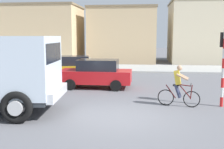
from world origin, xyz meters
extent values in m
plane|color=slate|center=(0.00, 0.00, 0.00)|extent=(120.00, 120.00, 0.00)
cube|color=#ADADA8|center=(0.00, 14.42, 0.08)|extent=(80.00, 5.00, 0.16)
cube|color=silver|center=(-2.49, 0.27, 0.80)|extent=(0.42, 2.39, 0.36)
cube|color=black|center=(-2.64, 0.26, 2.30)|extent=(0.28, 2.13, 0.70)
torus|color=black|center=(-3.67, 1.46, 0.55)|extent=(1.12, 0.32, 1.10)
cylinder|color=beige|center=(-3.67, 1.46, 0.55)|extent=(0.52, 0.34, 0.50)
torus|color=black|center=(-3.47, -1.09, 0.55)|extent=(1.12, 0.32, 1.10)
cylinder|color=beige|center=(-3.47, -1.09, 0.55)|extent=(0.52, 0.34, 0.50)
torus|color=black|center=(2.68, 1.74, 0.34)|extent=(0.67, 0.18, 0.68)
torus|color=black|center=(1.65, 1.96, 0.34)|extent=(0.67, 0.18, 0.68)
cylinder|color=#591E1E|center=(2.34, 1.81, 0.91)|extent=(0.59, 0.17, 0.09)
cylinder|color=#591E1E|center=(2.40, 1.80, 0.66)|extent=(0.51, 0.15, 0.57)
cylinder|color=#591E1E|center=(1.85, 1.92, 0.61)|extent=(0.44, 0.13, 0.57)
cylinder|color=#591E1E|center=(2.65, 1.74, 0.64)|extent=(0.10, 0.06, 0.59)
cylinder|color=black|center=(2.63, 1.75, 0.95)|extent=(0.13, 0.50, 0.03)
cube|color=black|center=(2.05, 1.87, 0.88)|extent=(0.26, 0.17, 0.06)
cube|color=gold|center=(2.10, 1.86, 1.21)|extent=(0.35, 0.37, 0.59)
sphere|color=tan|center=(2.16, 1.85, 1.61)|extent=(0.22, 0.22, 0.22)
cylinder|color=#2D334C|center=(2.15, 1.95, 0.65)|extent=(0.32, 0.18, 0.57)
cylinder|color=tan|center=(2.32, 1.98, 1.26)|extent=(0.50, 0.19, 0.29)
cylinder|color=#2D334C|center=(2.10, 1.76, 0.65)|extent=(0.32, 0.18, 0.57)
cylinder|color=tan|center=(2.26, 1.66, 1.26)|extent=(0.50, 0.19, 0.29)
cylinder|color=red|center=(3.93, 2.01, 0.20)|extent=(0.12, 0.12, 0.40)
cylinder|color=white|center=(3.93, 2.01, 0.60)|extent=(0.12, 0.12, 0.40)
cylinder|color=red|center=(3.93, 2.01, 1.00)|extent=(0.12, 0.12, 0.40)
cylinder|color=white|center=(3.93, 2.01, 1.40)|extent=(0.12, 0.12, 0.40)
cylinder|color=red|center=(3.93, 2.01, 1.80)|extent=(0.12, 0.12, 0.40)
cylinder|color=white|center=(3.93, 2.01, 2.20)|extent=(0.12, 0.12, 0.40)
cube|color=black|center=(3.93, 2.19, 2.75)|extent=(0.24, 0.20, 0.60)
sphere|color=orange|center=(3.93, 2.31, 2.75)|extent=(0.14, 0.14, 0.14)
cube|color=gold|center=(-4.15, 8.09, 0.65)|extent=(4.27, 2.51, 0.70)
cube|color=black|center=(-4.00, 8.12, 1.30)|extent=(2.46, 1.88, 0.60)
cylinder|color=black|center=(-5.18, 6.99, 0.30)|extent=(0.62, 0.30, 0.60)
cylinder|color=black|center=(-5.54, 8.66, 0.30)|extent=(0.62, 0.30, 0.60)
cylinder|color=black|center=(-2.75, 7.52, 0.30)|extent=(0.62, 0.30, 0.60)
cylinder|color=black|center=(-3.11, 9.18, 0.30)|extent=(0.62, 0.30, 0.60)
cube|color=red|center=(-1.96, 5.54, 0.65)|extent=(4.02, 1.74, 0.70)
cube|color=black|center=(-1.81, 5.53, 1.30)|extent=(2.21, 1.47, 0.60)
cylinder|color=black|center=(-3.21, 4.70, 0.30)|extent=(0.60, 0.19, 0.60)
cylinder|color=black|center=(-3.20, 6.40, 0.30)|extent=(0.60, 0.19, 0.60)
cylinder|color=black|center=(-0.73, 4.67, 0.30)|extent=(0.60, 0.19, 0.60)
cylinder|color=black|center=(-0.72, 6.37, 0.30)|extent=(0.60, 0.19, 0.60)
cylinder|color=#2D334C|center=(-3.10, 8.93, 0.42)|extent=(0.22, 0.22, 0.85)
cube|color=white|center=(-3.10, 8.93, 1.13)|extent=(0.34, 0.22, 0.56)
sphere|color=#9E7051|center=(-3.10, 8.93, 1.52)|extent=(0.20, 0.20, 0.20)
cube|color=#D1B284|center=(-10.98, 20.00, 3.00)|extent=(9.32, 5.93, 5.99)
cube|color=#7D6B4F|center=(-10.98, 20.00, 6.09)|extent=(9.51, 6.05, 0.20)
cube|color=#D1B284|center=(-1.62, 22.09, 2.91)|extent=(7.24, 6.99, 5.83)
cube|color=#7D6B4F|center=(-1.62, 22.09, 5.93)|extent=(7.38, 7.12, 0.20)
cube|color=beige|center=(8.75, 21.98, 3.22)|extent=(10.21, 6.58, 6.44)
cube|color=gray|center=(8.75, 21.98, 6.54)|extent=(10.42, 6.71, 0.20)
camera|label=1|loc=(0.67, -9.48, 2.90)|focal=43.87mm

